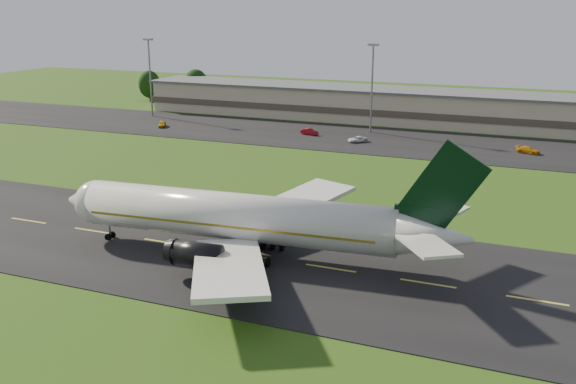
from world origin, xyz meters
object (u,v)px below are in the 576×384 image
at_px(light_mast_centre, 372,78).
at_px(service_vehicle_a, 162,124).
at_px(terminal, 393,106).
at_px(service_vehicle_b, 310,132).
at_px(airliner, 243,218).
at_px(light_mast_west, 150,68).
at_px(service_vehicle_c, 357,139).
at_px(service_vehicle_d, 528,150).

relative_size(light_mast_centre, service_vehicle_a, 4.90).
bearing_deg(terminal, light_mast_centre, -94.95).
height_order(terminal, service_vehicle_b, terminal).
height_order(airliner, light_mast_centre, light_mast_centre).
bearing_deg(light_mast_centre, light_mast_west, 180.00).
bearing_deg(service_vehicle_a, airliner, -78.24).
bearing_deg(airliner, service_vehicle_a, 124.50).
bearing_deg(service_vehicle_a, service_vehicle_c, -26.60).
relative_size(terminal, service_vehicle_b, 34.27).
xyz_separation_m(service_vehicle_b, service_vehicle_c, (12.39, -3.57, -0.09)).
bearing_deg(service_vehicle_a, light_mast_west, 104.16).
relative_size(terminal, service_vehicle_c, 33.26).
height_order(terminal, service_vehicle_d, terminal).
bearing_deg(light_mast_west, service_vehicle_a, -48.41).
bearing_deg(light_mast_west, airliner, -50.42).
xyz_separation_m(service_vehicle_c, service_vehicle_d, (34.89, 2.33, 0.07)).
bearing_deg(light_mast_centre, terminal, 85.05).
height_order(service_vehicle_a, service_vehicle_c, service_vehicle_a).
bearing_deg(service_vehicle_b, terminal, -12.92).
bearing_deg(service_vehicle_c, service_vehicle_a, -137.00).
relative_size(service_vehicle_b, service_vehicle_d, 0.91).
height_order(service_vehicle_a, service_vehicle_b, service_vehicle_a).
distance_m(light_mast_west, service_vehicle_b, 50.07).
distance_m(airliner, service_vehicle_d, 76.26).
height_order(light_mast_west, light_mast_centre, same).
bearing_deg(service_vehicle_d, service_vehicle_c, 113.17).
bearing_deg(terminal, service_vehicle_b, -118.84).
bearing_deg(terminal, light_mast_west, -165.24).
bearing_deg(terminal, airliner, -87.22).
xyz_separation_m(light_mast_centre, service_vehicle_c, (0.30, -11.88, -12.03)).
bearing_deg(service_vehicle_a, light_mast_centre, -12.96).
bearing_deg(service_vehicle_d, light_mast_west, 103.62).
bearing_deg(light_mast_centre, service_vehicle_b, -145.48).
bearing_deg(service_vehicle_b, service_vehicle_a, 112.57).
bearing_deg(service_vehicle_c, service_vehicle_b, -153.91).
height_order(light_mast_centre, service_vehicle_b, light_mast_centre).
distance_m(service_vehicle_c, service_vehicle_d, 34.97).
xyz_separation_m(terminal, service_vehicle_b, (-13.49, -24.50, -3.19)).
xyz_separation_m(terminal, service_vehicle_c, (-1.10, -28.07, -3.29)).
bearing_deg(service_vehicle_c, light_mast_centre, 133.61).
relative_size(light_mast_west, service_vehicle_b, 4.81).
bearing_deg(light_mast_west, service_vehicle_b, -9.84).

